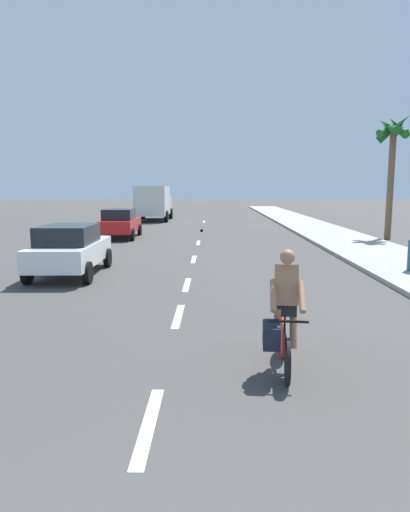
{
  "coord_description": "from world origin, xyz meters",
  "views": [
    {
      "loc": [
        0.74,
        -0.73,
        2.71
      ],
      "look_at": [
        0.54,
        9.9,
        1.1
      ],
      "focal_mm": 31.94,
      "sensor_mm": 36.0,
      "label": 1
    }
  ],
  "objects": [
    {
      "name": "lane_stripe_5",
      "position": [
        0.0,
        21.49,
        0.0
      ],
      "size": [
        0.16,
        1.8,
        0.01
      ],
      "primitive_type": "cube",
      "color": "white",
      "rests_on": "ground"
    },
    {
      "name": "lane_stripe_4",
      "position": [
        0.0,
        16.32,
        0.0
      ],
      "size": [
        0.16,
        1.8,
        0.01
      ],
      "primitive_type": "cube",
      "color": "white",
      "rests_on": "ground"
    },
    {
      "name": "parked_car_white",
      "position": [
        -3.7,
        13.13,
        0.84
      ],
      "size": [
        1.98,
        4.11,
        1.57
      ],
      "rotation": [
        0.0,
        0.0,
        0.03
      ],
      "color": "white",
      "rests_on": "ground"
    },
    {
      "name": "lane_stripe_8",
      "position": [
        0.0,
        35.37,
        0.0
      ],
      "size": [
        0.16,
        1.8,
        0.01
      ],
      "primitive_type": "cube",
      "color": "white",
      "rests_on": "ground"
    },
    {
      "name": "lane_stripe_2",
      "position": [
        0.0,
        8.62,
        0.0
      ],
      "size": [
        0.16,
        1.8,
        0.01
      ],
      "primitive_type": "cube",
      "color": "white",
      "rests_on": "ground"
    },
    {
      "name": "delivery_truck",
      "position": [
        -4.15,
        36.61,
        1.5
      ],
      "size": [
        2.69,
        6.24,
        2.8
      ],
      "rotation": [
        0.0,
        0.0,
        0.0
      ],
      "color": "beige",
      "rests_on": "ground"
    },
    {
      "name": "cyclist",
      "position": [
        1.76,
        5.76,
        0.83
      ],
      "size": [
        0.64,
        1.71,
        1.82
      ],
      "rotation": [
        0.0,
        0.0,
        3.05
      ],
      "color": "black",
      "rests_on": "ground"
    },
    {
      "name": "lane_stripe_7",
      "position": [
        0.0,
        27.86,
        0.0
      ],
      "size": [
        0.16,
        1.8,
        0.01
      ],
      "primitive_type": "cube",
      "color": "white",
      "rests_on": "ground"
    },
    {
      "name": "palm_tree_far",
      "position": [
        9.84,
        23.12,
        5.04
      ],
      "size": [
        1.9,
        1.89,
        6.51
      ],
      "color": "brown",
      "rests_on": "ground"
    },
    {
      "name": "lane_stripe_6",
      "position": [
        0.0,
        27.84,
        0.0
      ],
      "size": [
        0.16,
        1.8,
        0.01
      ],
      "primitive_type": "cube",
      "color": "white",
      "rests_on": "ground"
    },
    {
      "name": "ground_plane",
      "position": [
        0.0,
        20.0,
        0.0
      ],
      "size": [
        160.0,
        160.0,
        0.0
      ],
      "primitive_type": "plane",
      "color": "#423F3D"
    },
    {
      "name": "sidewalk_strip",
      "position": [
        7.37,
        22.0,
        0.07
      ],
      "size": [
        3.6,
        80.0,
        0.14
      ],
      "primitive_type": "cube",
      "color": "#9E998E",
      "rests_on": "ground"
    },
    {
      "name": "parked_car_red",
      "position": [
        -4.29,
        23.62,
        0.84
      ],
      "size": [
        1.98,
        4.12,
        1.57
      ],
      "rotation": [
        0.0,
        0.0,
        0.03
      ],
      "color": "red",
      "rests_on": "ground"
    },
    {
      "name": "lane_stripe_1",
      "position": [
        0.0,
        4.16,
        0.0
      ],
      "size": [
        0.16,
        1.8,
        0.01
      ],
      "primitive_type": "cube",
      "color": "white",
      "rests_on": "ground"
    },
    {
      "name": "lane_stripe_3",
      "position": [
        0.0,
        11.76,
        0.0
      ],
      "size": [
        0.16,
        1.8,
        0.01
      ],
      "primitive_type": "cube",
      "color": "white",
      "rests_on": "ground"
    }
  ]
}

